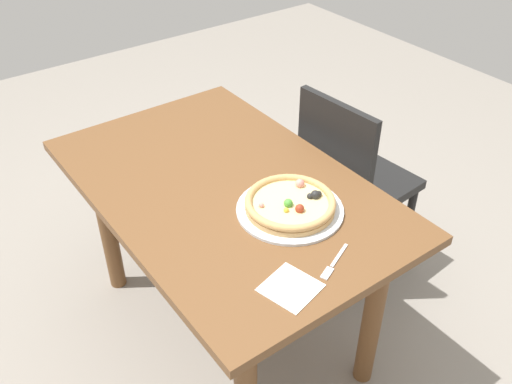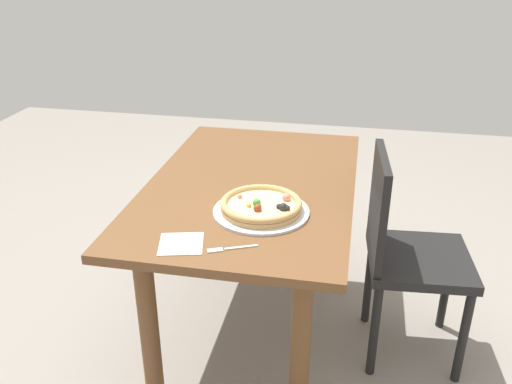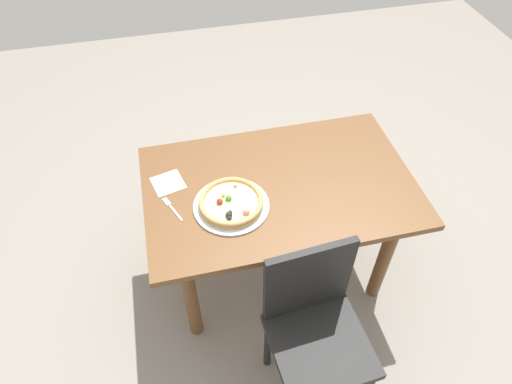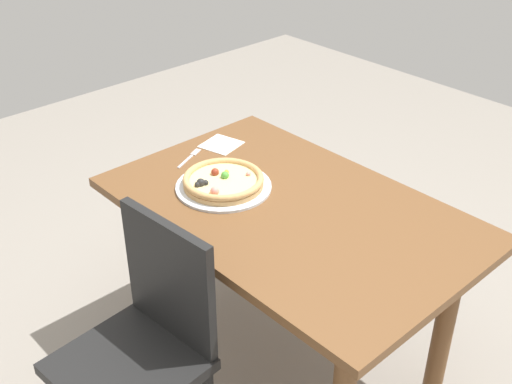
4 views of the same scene
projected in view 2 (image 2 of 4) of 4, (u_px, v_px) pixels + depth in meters
ground_plane at (252, 327)px, 2.50m from camera, size 6.00×6.00×0.00m
dining_table at (252, 209)px, 2.24m from camera, size 1.28×0.82×0.73m
chair_near at (404, 250)px, 2.18m from camera, size 0.43×0.43×0.89m
plate at (261, 211)px, 1.95m from camera, size 0.35×0.35×0.01m
pizza at (262, 205)px, 1.94m from camera, size 0.29×0.29×0.05m
fork at (228, 249)px, 1.72m from camera, size 0.08×0.16×0.00m
napkin at (181, 244)px, 1.75m from camera, size 0.17×0.17×0.00m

